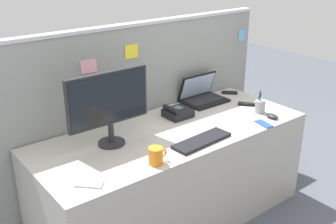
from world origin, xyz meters
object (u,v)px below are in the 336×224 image
pen_cup (260,106)px  cell_phone_blue_case (264,124)px  desk_phone (177,113)px  coffee_mug (156,156)px  cell_phone_black_slab (230,93)px  tv_remote (249,104)px  computer_mouse_right_hand (272,116)px  cell_phone_silver_slab (89,184)px  keyboard_main (202,141)px  desktop_monitor (109,102)px  laptop (202,95)px

pen_cup → cell_phone_blue_case: size_ratio=1.28×
desk_phone → coffee_mug: size_ratio=1.51×
cell_phone_black_slab → tv_remote: tv_remote is taller
desk_phone → computer_mouse_right_hand: size_ratio=1.87×
cell_phone_black_slab → tv_remote: (-0.09, -0.30, 0.01)m
desk_phone → cell_phone_silver_slab: 1.05m
desk_phone → computer_mouse_right_hand: desk_phone is taller
coffee_mug → keyboard_main: bearing=5.7°
desktop_monitor → pen_cup: (1.16, -0.25, -0.23)m
cell_phone_silver_slab → tv_remote: size_ratio=0.88×
keyboard_main → cell_phone_black_slab: bearing=29.8°
laptop → keyboard_main: bearing=-132.4°
pen_cup → cell_phone_silver_slab: (-1.51, -0.10, -0.05)m
cell_phone_silver_slab → coffee_mug: coffee_mug is taller
laptop → coffee_mug: (-0.91, -0.60, -0.00)m
cell_phone_black_slab → laptop: bearing=132.0°
laptop → desktop_monitor: bearing=-167.8°
keyboard_main → computer_mouse_right_hand: computer_mouse_right_hand is taller
laptop → coffee_mug: 1.09m
pen_cup → coffee_mug: (-1.09, -0.14, 0.00)m
keyboard_main → pen_cup: size_ratio=2.39×
cell_phone_silver_slab → pen_cup: bearing=-40.6°
desk_phone → coffee_mug: coffee_mug is taller
cell_phone_black_slab → desk_phone: bearing=144.4°
laptop → tv_remote: size_ratio=2.05×
computer_mouse_right_hand → cell_phone_silver_slab: computer_mouse_right_hand is taller
laptop → computer_mouse_right_hand: (0.16, -0.59, -0.04)m
desktop_monitor → cell_phone_blue_case: 1.13m
coffee_mug → cell_phone_blue_case: bearing=-1.5°
desk_phone → keyboard_main: size_ratio=0.44×
desktop_monitor → tv_remote: size_ratio=3.29×
pen_cup → cell_phone_black_slab: 0.47m
computer_mouse_right_hand → coffee_mug: coffee_mug is taller
desk_phone → keyboard_main: desk_phone is taller
cell_phone_blue_case → tv_remote: 0.37m
keyboard_main → pen_cup: (0.69, 0.10, 0.04)m
pen_cup → cell_phone_blue_case: bearing=-132.2°
cell_phone_silver_slab → tv_remote: tv_remote is taller
desktop_monitor → desk_phone: size_ratio=2.99×
laptop → cell_phone_black_slab: laptop is taller
keyboard_main → cell_phone_blue_case: 0.54m
cell_phone_black_slab → computer_mouse_right_hand: bearing=-150.7°
cell_phone_silver_slab → laptop: bearing=-21.6°
desk_phone → cell_phone_blue_case: size_ratio=1.33×
laptop → cell_phone_blue_case: size_ratio=2.49×
desktop_monitor → cell_phone_blue_case: desktop_monitor is taller
pen_cup → cell_phone_silver_slab: size_ratio=1.20×
pen_cup → cell_phone_silver_slab: 1.51m
cell_phone_blue_case → cell_phone_silver_slab: size_ratio=0.94×
computer_mouse_right_hand → tv_remote: bearing=79.2°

